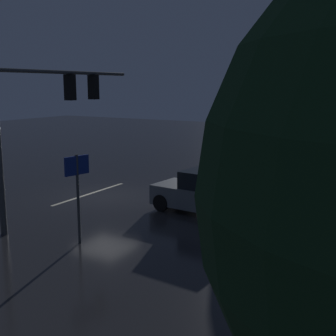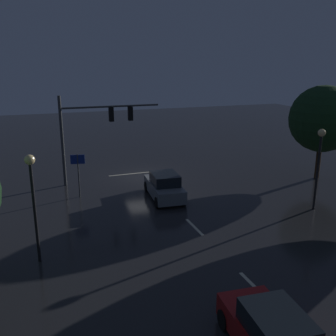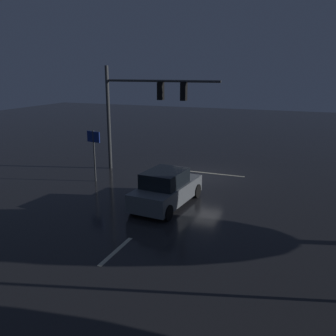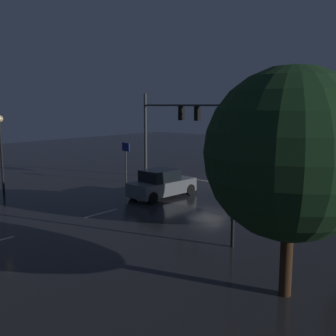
{
  "view_description": "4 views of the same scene",
  "coord_description": "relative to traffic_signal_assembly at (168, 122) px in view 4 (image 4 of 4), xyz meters",
  "views": [
    {
      "loc": [
        15.35,
        12.36,
        5.02
      ],
      "look_at": [
        0.9,
        3.88,
        1.84
      ],
      "focal_mm": 46.69,
      "sensor_mm": 36.0,
      "label": 1
    },
    {
      "loc": [
        7.74,
        27.4,
        8.7
      ],
      "look_at": [
        -0.98,
        3.03,
        1.36
      ],
      "focal_mm": 40.88,
      "sensor_mm": 36.0,
      "label": 2
    },
    {
      "loc": [
        -5.96,
        20.07,
        6.09
      ],
      "look_at": [
        0.54,
        3.73,
        1.39
      ],
      "focal_mm": 39.14,
      "sensor_mm": 36.0,
      "label": 3
    },
    {
      "loc": [
        -15.74,
        23.54,
        5.55
      ],
      "look_at": [
        -0.04,
        4.69,
        1.73
      ],
      "focal_mm": 43.67,
      "sensor_mm": 36.0,
      "label": 4
    }
  ],
  "objects": [
    {
      "name": "car_approaching",
      "position": [
        -3.54,
        4.89,
        -3.5
      ],
      "size": [
        2.21,
        4.48,
        1.7
      ],
      "color": "slate",
      "rests_on": "ground_plane"
    },
    {
      "name": "route_sign",
      "position": [
        1.63,
        2.81,
        -2.21
      ],
      "size": [
        0.89,
        0.23,
        2.9
      ],
      "color": "#383A3D",
      "rests_on": "ground_plane"
    },
    {
      "name": "stop_bar",
      "position": [
        -3.59,
        -1.19,
        -4.3
      ],
      "size": [
        5.0,
        0.16,
        0.01
      ],
      "primitive_type": "cube",
      "color": "beige",
      "rests_on": "ground_plane"
    },
    {
      "name": "ground_plane",
      "position": [
        -3.59,
        -0.3,
        -4.3
      ],
      "size": [
        80.0,
        80.0,
        0.0
      ],
      "primitive_type": "plane",
      "color": "#232326"
    },
    {
      "name": "street_lamp_right_kerb",
      "position": [
        4.4,
        10.7,
        -0.85
      ],
      "size": [
        0.44,
        0.44,
        4.92
      ],
      "color": "black",
      "rests_on": "ground_plane"
    },
    {
      "name": "lane_dash_mid",
      "position": [
        -3.59,
        9.7,
        -4.3
      ],
      "size": [
        0.16,
        2.2,
        0.01
      ],
      "primitive_type": "cube",
      "rotation": [
        0.0,
        0.0,
        1.57
      ],
      "color": "beige",
      "rests_on": "ground_plane"
    },
    {
      "name": "street_lamp_left_kerb",
      "position": [
        -11.4,
        9.76,
        -0.85
      ],
      "size": [
        0.44,
        0.44,
        4.9
      ],
      "color": "black",
      "rests_on": "ground_plane"
    },
    {
      "name": "traffic_signal_assembly",
      "position": [
        0.0,
        0.0,
        0.0
      ],
      "size": [
        7.15,
        0.47,
        6.38
      ],
      "color": "#383A3D",
      "rests_on": "ground_plane"
    },
    {
      "name": "tree_left_far",
      "position": [
        -14.73,
        12.34,
        -0.12
      ],
      "size": [
        4.92,
        4.92,
        6.65
      ],
      "color": "#382314",
      "rests_on": "ground_plane"
    },
    {
      "name": "lane_dash_far",
      "position": [
        -3.59,
        3.7,
        -4.3
      ],
      "size": [
        0.16,
        2.2,
        0.01
      ],
      "primitive_type": "cube",
      "rotation": [
        0.0,
        0.0,
        1.57
      ],
      "color": "beige",
      "rests_on": "ground_plane"
    }
  ]
}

